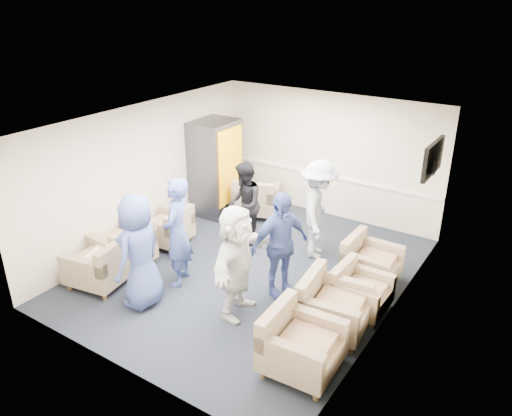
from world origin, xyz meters
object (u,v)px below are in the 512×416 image
Objects in this scene: person_mid_right at (280,245)px; person_front_right at (237,262)px; person_mid_left at (177,232)px; armchair_left_far at (169,229)px; armchair_right_midnear at (331,308)px; armchair_left_mid at (124,248)px; armchair_right_midfar at (358,292)px; armchair_right_near at (298,346)px; vending_machine at (215,168)px; armchair_right_far at (368,263)px; armchair_corner at (257,200)px; person_back_left at (244,204)px; person_back_right at (318,210)px; armchair_left_near at (102,266)px; person_front_left at (139,251)px.

person_mid_right is 1.00× the size of person_front_right.
person_mid_left is 1.72m from person_mid_right.
armchair_right_midnear reaches higher than armchair_left_far.
armchair_right_midfar is (4.04, 1.05, -0.05)m from armchair_left_mid.
armchair_right_near is at bearing -121.45° from person_front_right.
vending_machine is at bearing 67.58° from armchair_right_midfar.
armchair_right_near is at bearing 174.16° from armchair_right_midnear.
armchair_corner is at bearing 68.91° from armchair_right_far.
armchair_right_midnear is 0.54× the size of person_mid_left.
armchair_right_far is 2.60m from person_back_left.
armchair_left_mid is 3.57m from person_back_right.
person_back_left is at bearing 152.21° from armchair_left_mid.
vending_machine is 2.86m from person_back_right.
armchair_corner is (-3.12, 2.80, 0.00)m from armchair_right_midnear.
armchair_corner is (0.69, 2.08, 0.05)m from armchair_left_far.
armchair_left_near is at bearing -75.14° from person_mid_left.
armchair_right_far is at bearing -42.06° from person_front_right.
person_mid_left reaches higher than armchair_corner.
vending_machine is 1.69m from person_back_left.
armchair_left_near is 3.90m from person_back_right.
armchair_corner is (-3.26, 2.11, 0.06)m from armchair_right_midfar.
armchair_left_far is 0.47× the size of person_front_left.
person_back_left is at bearing -33.40° from vending_machine.
person_mid_right reaches higher than armchair_right_far.
person_mid_right reaches higher than armchair_left_mid.
person_front_left is at bearing 121.11° from armchair_right_midfar.
person_back_right is (1.53, 2.12, -0.01)m from person_mid_left.
armchair_left_mid is at bearing 81.37° from person_front_right.
armchair_right_midnear is 3.06m from person_back_left.
person_front_right reaches higher than armchair_right_far.
person_front_right is (2.61, -2.88, -0.14)m from vending_machine.
armchair_left_mid is (-0.16, 0.63, 0.01)m from armchair_left_near.
armchair_left_near is 1.18× the size of armchair_left_far.
person_back_right reaches higher than armchair_left_near.
armchair_left_far is 1.92m from vending_machine.
person_front_left is 3.32m from person_back_right.
armchair_right_far is 3.31m from armchair_corner.
armchair_left_mid is 2.57m from person_front_right.
person_back_left is 1.88m from person_mid_right.
armchair_right_midnear is 1.53m from person_front_right.
armchair_left_far is 0.47× the size of person_back_right.
person_mid_right is (-1.11, 0.40, 0.53)m from armchair_right_midnear.
person_mid_left is (0.40, -3.02, 0.57)m from armchair_corner.
person_back_right reaches higher than armchair_left_far.
armchair_right_far is at bearing -128.16° from person_back_right.
person_front_right is (-1.53, -1.08, 0.58)m from armchair_right_midfar.
person_front_right is (1.74, -3.20, 0.53)m from armchair_corner.
vending_machine is at bearing -168.88° from person_front_left.
armchair_left_mid is at bearing -128.05° from person_front_left.
armchair_left_far is 1.02× the size of armchair_right_far.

